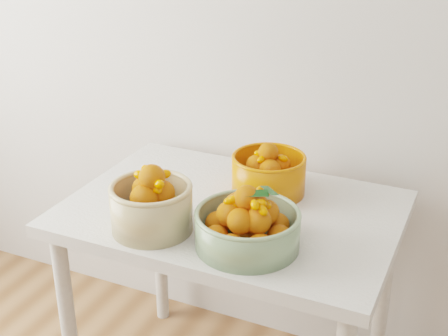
% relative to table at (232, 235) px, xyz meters
% --- Properties ---
extents(table, '(1.00, 0.70, 0.75)m').
position_rel_table_xyz_m(table, '(0.00, 0.00, 0.00)').
color(table, silver).
rests_on(table, ground).
extents(bowl_cream, '(0.31, 0.31, 0.20)m').
position_rel_table_xyz_m(bowl_cream, '(-0.15, -0.21, 0.17)').
color(bowl_cream, tan).
rests_on(bowl_cream, table).
extents(bowl_green, '(0.29, 0.29, 0.18)m').
position_rel_table_xyz_m(bowl_green, '(0.13, -0.19, 0.16)').
color(bowl_green, gray).
rests_on(bowl_green, table).
extents(bowl_orange, '(0.29, 0.29, 0.17)m').
position_rel_table_xyz_m(bowl_orange, '(0.06, 0.14, 0.16)').
color(bowl_orange, '#E15F08').
rests_on(bowl_orange, table).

